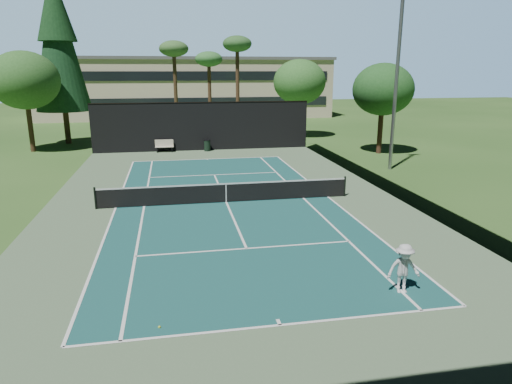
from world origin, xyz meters
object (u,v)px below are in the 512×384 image
Objects in this scene: park_bench at (164,145)px; tennis_ball_b at (224,184)px; tennis_ball_a at (159,327)px; trash_bin at (207,145)px; tennis_net at (226,192)px; tennis_ball_c at (198,190)px; tennis_ball_d at (119,189)px; player at (404,269)px.

tennis_ball_b is at bearing -73.34° from park_bench.
tennis_ball_a is 0.05× the size of park_bench.
tennis_ball_b is (3.50, 15.21, -0.00)m from tennis_ball_a.
trash_bin is at bearing 82.71° from tennis_ball_a.
park_bench reaches higher than tennis_ball_a.
tennis_net is 11.86m from tennis_ball_a.
tennis_ball_a is at bearing -102.96° from tennis_ball_b.
tennis_ball_c reaches higher than tennis_ball_d.
tennis_ball_c is 13.07m from trash_bin.
park_bench is at bearing 177.02° from trash_bin.
player is at bearing -74.47° from park_bench.
tennis_ball_c is at bearing 82.29° from tennis_ball_a.
tennis_ball_d is 0.05× the size of park_bench.
tennis_ball_b is 2.02m from tennis_ball_c.
tennis_net is 176.30× the size of tennis_ball_a.
tennis_ball_c is (-1.61, -1.22, -0.00)m from tennis_ball_b.
tennis_ball_d is (-2.53, 15.21, -0.00)m from tennis_ball_a.
trash_bin is at bearing 90.25° from tennis_ball_b.
tennis_ball_c is 0.08× the size of trash_bin.
player is at bearing -81.71° from trash_bin.
tennis_ball_c is (-5.38, 13.28, -0.75)m from player.
tennis_ball_b is at bearing 37.26° from tennis_ball_c.
tennis_ball_a is 15.42m from tennis_ball_d.
player is at bearing -68.99° from tennis_net.
tennis_ball_b and tennis_ball_c have the same top height.
player is 21.83× the size of tennis_ball_c.
tennis_ball_c is 1.02× the size of tennis_ball_d.
tennis_ball_a is at bearing -105.47° from tennis_net.
tennis_ball_c is at bearing -142.74° from tennis_ball_b.
tennis_ball_c is at bearing 117.32° from player.
tennis_ball_b is at bearing 77.04° from tennis_ball_a.
tennis_net is 13.65× the size of trash_bin.
trash_bin is at bearing -2.98° from park_bench.
tennis_ball_c is (1.89, 13.99, -0.00)m from tennis_ball_a.
tennis_ball_a is (-3.16, -11.42, -0.52)m from tennis_net.
park_bench is 1.59× the size of trash_bin.
trash_bin is (3.45, 26.96, 0.44)m from tennis_ball_a.
trash_bin is (3.52, -0.18, -0.07)m from park_bench.
tennis_ball_b is (-3.77, 14.50, -0.75)m from player.
player is 1.04× the size of park_bench.
park_bench is (-3.23, 15.72, -0.01)m from tennis_net.
trash_bin is (1.56, 12.97, 0.44)m from tennis_ball_c.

